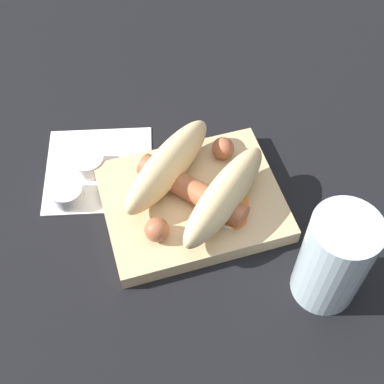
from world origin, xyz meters
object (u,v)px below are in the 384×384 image
bread_roll (196,180)px  drink_glass (334,259)px  condiment_cup_far (67,194)px  condiment_cup_near (88,164)px  sausage (192,187)px  food_tray (192,202)px

bread_roll → drink_glass: bearing=-54.5°
bread_roll → condiment_cup_far: bearing=160.6°
condiment_cup_near → drink_glass: drink_glass is taller
drink_glass → condiment_cup_far: bearing=141.9°
bread_roll → sausage: 0.02m
food_tray → sausage: 0.03m
condiment_cup_far → sausage: bearing=-19.1°
food_tray → condiment_cup_near: size_ratio=5.07×
condiment_cup_near → drink_glass: size_ratio=0.33×
condiment_cup_near → drink_glass: (0.22, -0.24, 0.05)m
food_tray → bread_roll: bearing=23.1°
sausage → condiment_cup_far: size_ratio=3.28×
food_tray → condiment_cup_near: condiment_cup_near is taller
bread_roll → sausage: bearing=150.3°
condiment_cup_far → bread_roll: bearing=-19.4°
condiment_cup_near → drink_glass: bearing=-47.3°
food_tray → sausage: (0.00, 0.00, 0.03)m
condiment_cup_near → food_tray: bearing=-40.3°
sausage → drink_glass: 0.19m
sausage → bread_roll: bearing=-29.7°
food_tray → bread_roll: bread_roll is taller
bread_roll → food_tray: bearing=-156.9°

